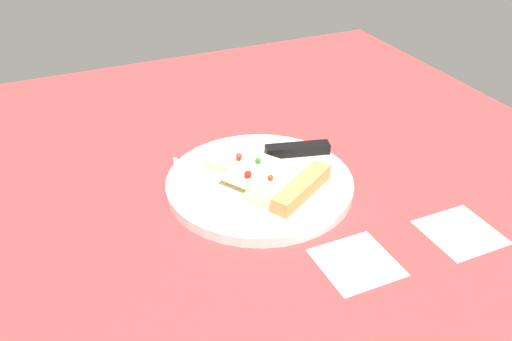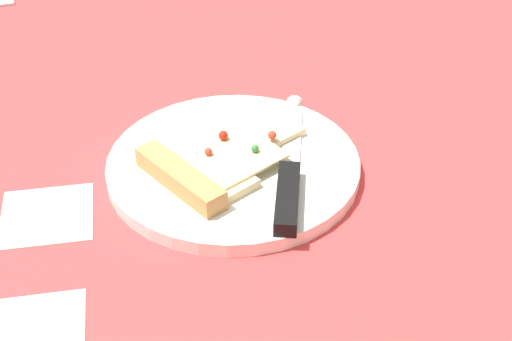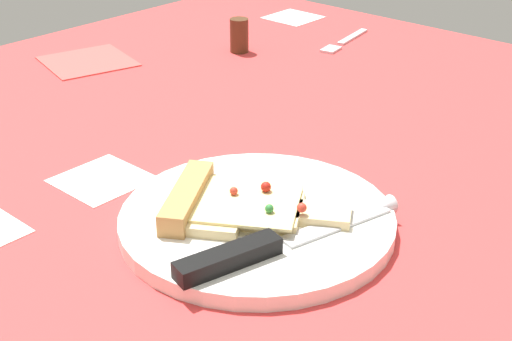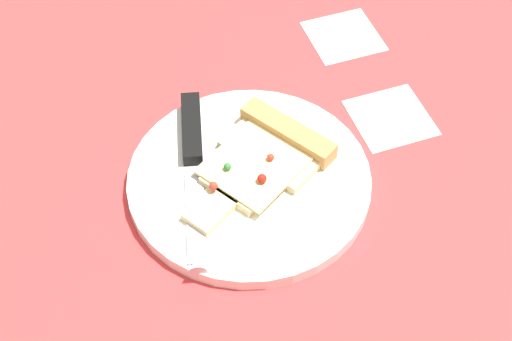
{
  "view_description": "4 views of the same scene",
  "coord_description": "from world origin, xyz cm",
  "px_view_note": "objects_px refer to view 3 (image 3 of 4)",
  "views": [
    {
      "loc": [
        17.43,
        51.97,
        44.64
      ],
      "look_at": [
        -9.15,
        -7.47,
        3.43
      ],
      "focal_mm": 38.28,
      "sensor_mm": 36.0,
      "label": 1
    },
    {
      "loc": [
        -73.14,
        0.84,
        47.38
      ],
      "look_at": [
        -13.04,
        -9.74,
        2.22
      ],
      "focal_mm": 51.83,
      "sensor_mm": 36.0,
      "label": 2
    },
    {
      "loc": [
        -55.83,
        -48.93,
        37.78
      ],
      "look_at": [
        -6.52,
        -4.7,
        3.91
      ],
      "focal_mm": 51.38,
      "sensor_mm": 36.0,
      "label": 3
    },
    {
      "loc": [
        39.77,
        -24.55,
        66.85
      ],
      "look_at": [
        -9.48,
        -7.18,
        2.77
      ],
      "focal_mm": 53.3,
      "sensor_mm": 36.0,
      "label": 4
    }
  ],
  "objects_px": {
    "pizza_slice": "(231,204)",
    "fork": "(344,41)",
    "knife": "(272,244)",
    "napkin": "(88,61)",
    "plate": "(257,220)",
    "pepper_shaker": "(239,35)"
  },
  "relations": [
    {
      "from": "napkin",
      "to": "fork",
      "type": "bearing_deg",
      "value": -34.59
    },
    {
      "from": "pizza_slice",
      "to": "fork",
      "type": "bearing_deg",
      "value": 173.95
    },
    {
      "from": "pizza_slice",
      "to": "fork",
      "type": "distance_m",
      "value": 0.63
    },
    {
      "from": "plate",
      "to": "napkin",
      "type": "height_order",
      "value": "plate"
    },
    {
      "from": "plate",
      "to": "pepper_shaker",
      "type": "bearing_deg",
      "value": 44.82
    },
    {
      "from": "plate",
      "to": "knife",
      "type": "distance_m",
      "value": 0.07
    },
    {
      "from": "pizza_slice",
      "to": "knife",
      "type": "xyz_separation_m",
      "value": [
        -0.03,
        -0.07,
        -0.0
      ]
    },
    {
      "from": "knife",
      "to": "napkin",
      "type": "relative_size",
      "value": 1.83
    },
    {
      "from": "knife",
      "to": "fork",
      "type": "bearing_deg",
      "value": 134.92
    },
    {
      "from": "plate",
      "to": "fork",
      "type": "relative_size",
      "value": 1.76
    },
    {
      "from": "knife",
      "to": "pepper_shaker",
      "type": "bearing_deg",
      "value": 150.33
    },
    {
      "from": "pepper_shaker",
      "to": "napkin",
      "type": "height_order",
      "value": "pepper_shaker"
    },
    {
      "from": "knife",
      "to": "pepper_shaker",
      "type": "height_order",
      "value": "pepper_shaker"
    },
    {
      "from": "knife",
      "to": "napkin",
      "type": "bearing_deg",
      "value": 172.98
    },
    {
      "from": "fork",
      "to": "plate",
      "type": "bearing_deg",
      "value": 107.92
    },
    {
      "from": "plate",
      "to": "fork",
      "type": "bearing_deg",
      "value": 27.95
    },
    {
      "from": "pepper_shaker",
      "to": "fork",
      "type": "distance_m",
      "value": 0.19
    },
    {
      "from": "plate",
      "to": "knife",
      "type": "height_order",
      "value": "knife"
    },
    {
      "from": "pizza_slice",
      "to": "napkin",
      "type": "bearing_deg",
      "value": -143.66
    },
    {
      "from": "knife",
      "to": "pizza_slice",
      "type": "bearing_deg",
      "value": 176.04
    },
    {
      "from": "plate",
      "to": "pepper_shaker",
      "type": "distance_m",
      "value": 0.56
    },
    {
      "from": "pizza_slice",
      "to": "knife",
      "type": "relative_size",
      "value": 0.8
    }
  ]
}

